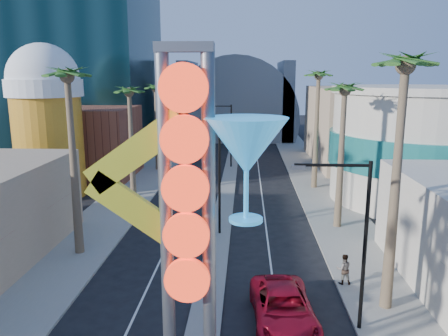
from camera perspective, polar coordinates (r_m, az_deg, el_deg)
sidewalk_west at (r=48.26m, az=-10.81°, el=-1.96°), size 5.00×100.00×0.15m
sidewalk_east at (r=47.52m, az=12.07°, el=-2.23°), size 5.00×100.00×0.15m
median at (r=49.85m, az=0.68°, el=-1.29°), size 1.60×84.00×0.15m
brick_filler_west at (r=52.22m, az=-17.17°, el=3.17°), size 10.00×10.00×8.00m
filler_east at (r=60.51m, az=16.47°, el=5.31°), size 10.00×20.00×10.00m
beer_mug at (r=44.82m, az=-22.15°, el=6.39°), size 7.00×7.00×14.50m
turquoise_building at (r=44.02m, az=24.39°, el=2.70°), size 16.60×16.60×10.60m
canopy at (r=82.81m, az=1.62°, el=7.01°), size 22.00×16.00×22.00m
neon_sign at (r=14.14m, az=-1.54°, el=-5.52°), size 6.53×2.60×12.55m
streetlight_0 at (r=31.23m, az=0.41°, el=-0.34°), size 3.79×0.25×8.00m
streetlight_1 at (r=54.94m, az=0.37°, el=5.04°), size 3.79×0.25×8.00m
streetlight_2 at (r=20.25m, az=16.74°, el=-7.93°), size 3.45×0.25×8.00m
palm_1 at (r=28.63m, az=-19.72°, el=9.85°), size 2.40×2.40×12.70m
palm_2 at (r=41.96m, az=-12.26°, el=8.92°), size 2.40×2.40×11.20m
palm_3 at (r=53.63m, az=-8.92°, el=9.66°), size 2.40×2.40×11.20m
palm_5 at (r=21.68m, az=22.48°, el=10.35°), size 2.40×2.40×13.20m
palm_6 at (r=33.28m, az=15.45°, el=8.79°), size 2.40×2.40×11.70m
palm_7 at (r=45.05m, az=12.23°, el=10.82°), size 2.40×2.40×12.70m
red_pickup at (r=21.69m, az=7.76°, el=-17.71°), size 3.20×6.25×1.69m
pedestrian_b at (r=25.76m, az=15.36°, el=-12.61°), size 0.88×0.70×1.73m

